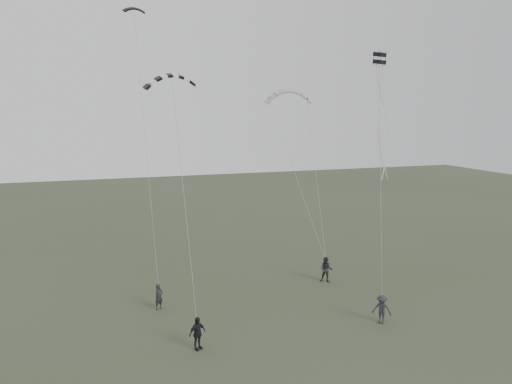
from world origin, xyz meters
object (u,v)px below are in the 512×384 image
object	(u,v)px
kite_pale_large	(289,91)
kite_striped	(172,76)
kite_box	(380,58)
flyer_center	(197,333)
flyer_far	(382,309)
flyer_right	(326,270)
flyer_left	(159,297)
kite_dark_small	(134,9)

from	to	relation	value
kite_pale_large	kite_striped	world-z (taller)	kite_striped
kite_box	flyer_center	bearing A→B (deg)	169.92
kite_striped	kite_box	xyz separation A→B (m)	(12.22, -3.07, 1.10)
kite_pale_large	kite_box	size ratio (longest dim) A/B	5.68
flyer_center	flyer_far	size ratio (longest dim) A/B	1.02
flyer_far	kite_striped	size ratio (longest dim) A/B	0.52
flyer_center	flyer_far	bearing A→B (deg)	-27.19
flyer_center	kite_pale_large	size ratio (longest dim) A/B	0.46
kite_striped	kite_pale_large	bearing A→B (deg)	38.62
kite_box	kite_striped	bearing A→B (deg)	142.49
flyer_right	kite_striped	xyz separation A→B (m)	(-11.17, -1.30, 13.61)
flyer_center	kite_striped	distance (m)	14.90
flyer_left	kite_pale_large	distance (m)	20.02
kite_box	flyer_left	bearing A→B (deg)	143.19
flyer_left	kite_box	size ratio (longest dim) A/B	2.39
kite_pale_large	kite_box	world-z (taller)	kite_box
flyer_left	kite_box	distance (m)	20.25
flyer_left	kite_pale_large	size ratio (longest dim) A/B	0.42
flyer_center	flyer_far	distance (m)	11.03
flyer_right	kite_pale_large	world-z (taller)	kite_pale_large
flyer_center	kite_box	world-z (taller)	kite_box
flyer_left	flyer_right	size ratio (longest dim) A/B	0.88
flyer_left	flyer_far	world-z (taller)	flyer_far
flyer_left	kite_dark_small	xyz separation A→B (m)	(-0.13, 7.29, 18.81)
flyer_left	kite_striped	world-z (taller)	kite_striped
flyer_right	kite_box	size ratio (longest dim) A/B	2.72
flyer_center	kite_striped	xyz separation A→B (m)	(0.04, 5.98, 13.65)
flyer_far	kite_pale_large	bearing A→B (deg)	129.56
flyer_far	kite_pale_large	distance (m)	19.98
kite_dark_small	kite_pale_large	size ratio (longest dim) A/B	0.39
flyer_center	kite_dark_small	distance (m)	23.07
flyer_left	kite_striped	distance (m)	13.77
flyer_right	flyer_far	world-z (taller)	flyer_right
flyer_right	kite_dark_small	xyz separation A→B (m)	(-12.51, 6.12, 18.69)
flyer_far	kite_striped	world-z (taller)	kite_striped
flyer_center	kite_pale_large	bearing A→B (deg)	27.21
flyer_right	kite_pale_large	distance (m)	15.09
flyer_left	flyer_center	distance (m)	6.21
flyer_center	flyer_right	bearing A→B (deg)	7.47
kite_pale_large	flyer_right	bearing A→B (deg)	-74.85
kite_dark_small	kite_striped	xyz separation A→B (m)	(1.33, -7.42, -5.09)
flyer_right	flyer_center	distance (m)	13.37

